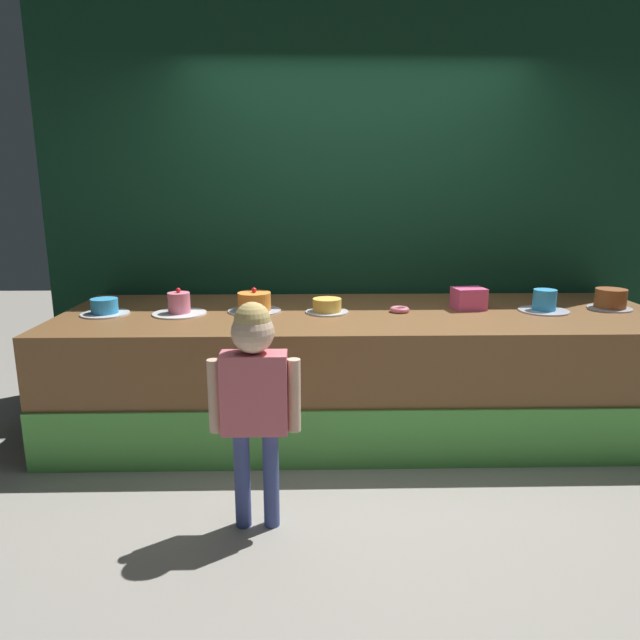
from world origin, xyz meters
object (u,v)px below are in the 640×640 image
(cake_far_left, at_px, (105,308))
(cake_left, at_px, (179,306))
(cake_center_right, at_px, (327,306))
(cake_right, at_px, (544,303))
(child_figure, at_px, (254,386))
(cake_center_left, at_px, (254,303))
(pink_box, at_px, (469,299))
(cake_far_right, at_px, (610,300))
(donut, at_px, (400,310))

(cake_far_left, relative_size, cake_left, 0.89)
(cake_far_left, height_order, cake_center_right, cake_far_left)
(cake_left, xyz_separation_m, cake_right, (2.36, 0.03, 0.01))
(child_figure, relative_size, cake_center_right, 3.88)
(cake_center_left, xyz_separation_m, cake_center_right, (0.47, -0.05, -0.02))
(cake_center_left, height_order, cake_center_right, cake_center_left)
(child_figure, bearing_deg, cake_center_right, 72.37)
(cake_right, bearing_deg, pink_box, 169.56)
(child_figure, distance_m, cake_far_right, 2.58)
(cake_far_left, distance_m, cake_far_right, 3.31)
(cake_left, relative_size, cake_center_left, 0.98)
(donut, distance_m, cake_center_right, 0.47)
(cake_center_left, xyz_separation_m, cake_right, (1.89, -0.04, 0.00))
(donut, bearing_deg, cake_center_left, 177.57)
(cake_center_right, bearing_deg, cake_right, 0.11)
(cake_right, bearing_deg, child_figure, -146.92)
(cake_left, bearing_deg, cake_right, 0.64)
(child_figure, relative_size, cake_far_right, 3.84)
(donut, distance_m, cake_center_left, 0.95)
(cake_left, relative_size, cake_right, 1.07)
(donut, height_order, cake_far_right, cake_far_right)
(cake_right, bearing_deg, cake_left, -179.36)
(cake_far_right, bearing_deg, pink_box, 178.83)
(cake_center_right, relative_size, cake_right, 0.87)
(child_figure, bearing_deg, cake_left, 116.87)
(cake_far_left, bearing_deg, pink_box, 2.73)
(pink_box, height_order, cake_left, cake_left)
(pink_box, height_order, cake_far_left, pink_box)
(cake_left, distance_m, cake_center_right, 0.95)
(cake_center_right, bearing_deg, cake_left, -178.56)
(child_figure, relative_size, pink_box, 5.40)
(pink_box, height_order, cake_right, cake_right)
(child_figure, xyz_separation_m, pink_box, (1.32, 1.25, 0.16))
(cake_left, relative_size, cake_far_right, 1.21)
(pink_box, distance_m, cake_center_left, 1.42)
(child_figure, bearing_deg, cake_center_left, 94.91)
(child_figure, xyz_separation_m, cake_far_right, (2.26, 1.23, 0.15))
(pink_box, distance_m, cake_right, 0.48)
(cake_center_left, bearing_deg, donut, -2.43)
(pink_box, xyz_separation_m, cake_far_right, (0.95, -0.02, -0.01))
(cake_far_left, xyz_separation_m, cake_center_left, (0.95, 0.07, 0.01))
(pink_box, bearing_deg, cake_far_right, -1.17)
(cake_center_right, xyz_separation_m, cake_right, (1.42, 0.00, 0.02))
(cake_center_left, height_order, cake_far_right, cake_center_left)
(cake_center_left, bearing_deg, cake_left, -171.50)
(cake_right, bearing_deg, donut, 179.74)
(child_figure, xyz_separation_m, cake_right, (1.79, 1.16, 0.14))
(cake_far_left, xyz_separation_m, cake_far_right, (3.31, 0.09, 0.02))
(cake_center_left, distance_m, cake_center_right, 0.48)
(cake_left, bearing_deg, cake_center_left, 8.50)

